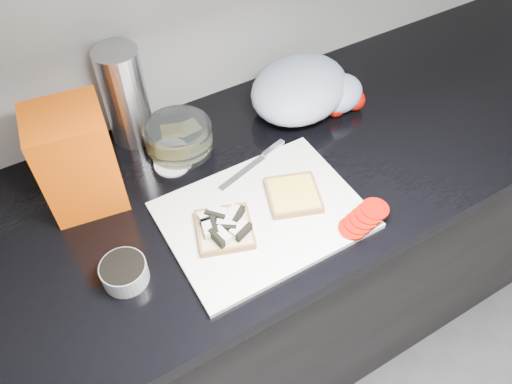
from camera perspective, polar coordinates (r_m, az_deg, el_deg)
base_cabinet at (r=1.50m, az=-0.30°, el=-10.18°), size 3.50×0.60×0.86m
countertop at (r=1.14m, az=-0.39°, el=1.51°), size 3.50×0.64×0.04m
cutting_board at (r=1.04m, az=0.84°, el=-2.68°), size 0.40×0.30×0.01m
bread_left at (r=1.00m, az=-3.69°, el=-4.09°), size 0.15×0.15×0.04m
bread_right at (r=1.06m, az=4.27°, el=-0.34°), size 0.14×0.14×0.02m
tomato_slices at (r=1.03m, az=12.20°, el=-3.00°), size 0.13×0.08×0.02m
knife at (r=1.13m, az=0.52°, el=3.86°), size 0.20×0.07×0.01m
seed_tub at (r=0.97m, az=-14.83°, el=-8.79°), size 0.09×0.09×0.04m
tub_lid at (r=1.15m, az=-9.55°, el=3.20°), size 0.11×0.11×0.01m
glass_bowl at (r=1.17m, az=-8.83°, el=6.18°), size 0.16×0.16×0.07m
bread_bag at (r=1.05m, az=-19.81°, el=3.51°), size 0.16×0.15×0.23m
steel_canister at (r=1.17m, az=-14.71°, el=10.50°), size 0.10×0.10×0.24m
grocery_bag at (r=1.26m, az=5.66°, el=11.61°), size 0.34×0.30×0.12m
whole_tomatoes at (r=1.27m, az=9.04°, el=9.76°), size 0.16×0.07×0.05m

